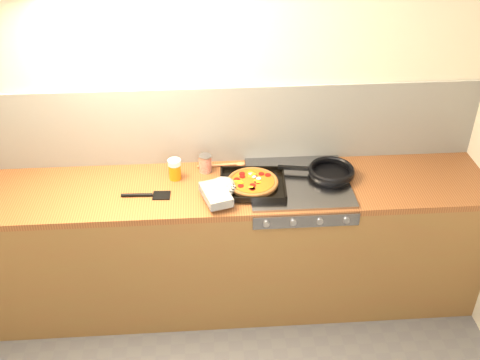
{
  "coord_description": "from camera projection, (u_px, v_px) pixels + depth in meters",
  "views": [
    {
      "loc": [
        -0.09,
        -1.65,
        2.77
      ],
      "look_at": [
        0.1,
        1.08,
        0.95
      ],
      "focal_mm": 42.0,
      "sensor_mm": 36.0,
      "label": 1
    }
  ],
  "objects": [
    {
      "name": "tomato_can",
      "position": [
        205.0,
        164.0,
        3.42
      ],
      "size": [
        0.09,
        0.09,
        0.11
      ],
      "color": "#A71C0D",
      "rests_on": "counter_run"
    },
    {
      "name": "black_spatula",
      "position": [
        147.0,
        195.0,
        3.23
      ],
      "size": [
        0.28,
        0.09,
        0.02
      ],
      "color": "black",
      "rests_on": "counter_run"
    },
    {
      "name": "room_shell",
      "position": [
        220.0,
        126.0,
        3.42
      ],
      "size": [
        3.2,
        3.2,
        3.2
      ],
      "color": "white",
      "rests_on": "ground"
    },
    {
      "name": "counter_run",
      "position": [
        224.0,
        244.0,
        3.57
      ],
      "size": [
        3.2,
        0.62,
        0.9
      ],
      "color": "brown",
      "rests_on": "ground"
    },
    {
      "name": "stovetop",
      "position": [
        298.0,
        182.0,
        3.34
      ],
      "size": [
        0.6,
        0.56,
        0.02
      ],
      "primitive_type": "cube",
      "color": "gray",
      "rests_on": "counter_run"
    },
    {
      "name": "juice_glass",
      "position": [
        175.0,
        169.0,
        3.35
      ],
      "size": [
        0.08,
        0.08,
        0.13
      ],
      "color": "orange",
      "rests_on": "counter_run"
    },
    {
      "name": "wooden_spoon",
      "position": [
        226.0,
        165.0,
        3.5
      ],
      "size": [
        0.3,
        0.04,
        0.02
      ],
      "color": "#B8764E",
      "rests_on": "counter_run"
    },
    {
      "name": "frying_pan",
      "position": [
        330.0,
        172.0,
        3.38
      ],
      "size": [
        0.48,
        0.32,
        0.05
      ],
      "color": "black",
      "rests_on": "stovetop"
    },
    {
      "name": "pizza_on_tray",
      "position": [
        242.0,
        185.0,
        3.25
      ],
      "size": [
        0.52,
        0.43,
        0.07
      ],
      "color": "black",
      "rests_on": "stovetop"
    }
  ]
}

